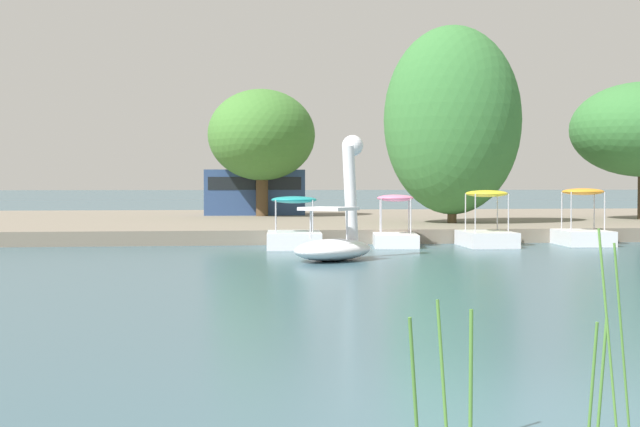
# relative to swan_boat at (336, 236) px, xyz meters

# --- Properties ---
(shore_bank_far) EXTENTS (156.78, 22.40, 0.44)m
(shore_bank_far) POSITION_rel_swan_boat_xyz_m (-0.47, 16.96, -0.36)
(shore_bank_far) COLOR slate
(shore_bank_far) RESTS_ON ground_plane
(swan_boat) EXTENTS (2.72, 2.85, 3.01)m
(swan_boat) POSITION_rel_swan_boat_xyz_m (0.00, 0.00, 0.00)
(swan_boat) COLOR white
(swan_boat) RESTS_ON ground_plane
(pedal_boat_teal) EXTENTS (1.72, 2.51, 1.47)m
(pedal_boat_teal) POSITION_rel_swan_boat_xyz_m (-0.55, 4.44, -0.18)
(pedal_boat_teal) COLOR white
(pedal_boat_teal) RESTS_ON ground_plane
(pedal_boat_pink) EXTENTS (1.57, 2.37, 1.50)m
(pedal_boat_pink) POSITION_rel_swan_boat_xyz_m (2.43, 4.73, -0.19)
(pedal_boat_pink) COLOR white
(pedal_boat_pink) RESTS_ON ground_plane
(pedal_boat_yellow) EXTENTS (1.47, 2.35, 1.63)m
(pedal_boat_yellow) POSITION_rel_swan_boat_xyz_m (5.08, 4.45, -0.09)
(pedal_boat_yellow) COLOR white
(pedal_boat_yellow) RESTS_ON ground_plane
(pedal_boat_orange) EXTENTS (1.51, 2.23, 1.68)m
(pedal_boat_orange) POSITION_rel_swan_boat_xyz_m (8.08, 4.65, -0.11)
(pedal_boat_orange) COLOR white
(pedal_boat_orange) RESTS_ON ground_plane
(tree_broadleaf_right) EXTENTS (6.13, 6.72, 5.39)m
(tree_broadleaf_right) POSITION_rel_swan_boat_xyz_m (-0.50, 18.39, 3.29)
(tree_broadleaf_right) COLOR #4C3823
(tree_broadleaf_right) RESTS_ON shore_bank_far
(tree_willow_near_path) EXTENTS (5.53, 5.19, 6.95)m
(tree_willow_near_path) POSITION_rel_swan_boat_xyz_m (5.68, 10.47, 3.47)
(tree_willow_near_path) COLOR brown
(tree_willow_near_path) RESTS_ON shore_bank_far
(parked_van) EXTENTS (4.40, 1.90, 1.99)m
(parked_van) POSITION_rel_swan_boat_xyz_m (-0.76, 19.82, 0.93)
(parked_van) COLOR navy
(parked_van) RESTS_ON shore_bank_far
(reed_clump_foreground) EXTENTS (1.58, 0.95, 1.54)m
(reed_clump_foreground) POSITION_rel_swan_boat_xyz_m (-1.16, -16.59, -0.04)
(reed_clump_foreground) COLOR #4C7F33
(reed_clump_foreground) RESTS_ON ground_plane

